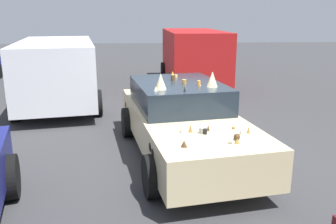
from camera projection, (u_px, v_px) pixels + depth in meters
ground_plane at (183, 156)px, 6.94m from camera, size 60.00×60.00×0.00m
art_car_decorated at (182, 120)px, 6.85m from camera, size 4.83×2.55×1.68m
parked_van_near_right at (193, 55)px, 13.79m from camera, size 5.00×2.34×2.12m
parked_van_behind_right at (57, 69)px, 10.63m from camera, size 5.35×2.94×1.94m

